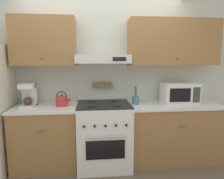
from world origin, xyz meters
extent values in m
plane|color=brown|center=(0.00, 0.00, 0.00)|extent=(16.00, 16.00, 0.00)
cube|color=silver|center=(0.00, 0.67, 1.27)|extent=(5.20, 0.08, 2.55)
cube|color=olive|center=(-0.84, 0.46, 1.84)|extent=(0.90, 0.33, 0.69)
sphere|color=brown|center=(-0.84, 0.29, 1.59)|extent=(0.02, 0.02, 0.02)
cube|color=olive|center=(1.08, 0.46, 1.84)|extent=(1.38, 0.33, 0.69)
sphere|color=brown|center=(1.08, 0.29, 1.59)|extent=(0.02, 0.02, 0.02)
cube|color=silver|center=(0.00, 0.44, 1.58)|extent=(0.80, 0.37, 0.13)
cube|color=black|center=(0.23, 0.26, 1.58)|extent=(0.19, 0.01, 0.06)
cube|color=olive|center=(0.00, 0.59, 1.16)|extent=(0.34, 0.07, 0.02)
cylinder|color=olive|center=(-0.14, 0.59, 1.20)|extent=(0.03, 0.03, 0.06)
cylinder|color=olive|center=(-0.07, 0.59, 1.20)|extent=(0.03, 0.03, 0.06)
cylinder|color=olive|center=(0.00, 0.59, 1.20)|extent=(0.03, 0.03, 0.06)
cylinder|color=olive|center=(0.07, 0.59, 1.20)|extent=(0.03, 0.03, 0.06)
cylinder|color=olive|center=(0.14, 0.59, 1.20)|extent=(0.03, 0.03, 0.06)
cube|color=olive|center=(-0.84, 0.32, 0.43)|extent=(0.90, 0.61, 0.87)
cube|color=white|center=(-0.84, 0.32, 0.88)|extent=(0.92, 0.63, 0.03)
cylinder|color=brown|center=(-0.84, 0.01, 0.65)|extent=(0.10, 0.01, 0.01)
cube|color=olive|center=(1.08, 0.32, 0.43)|extent=(1.38, 0.61, 0.87)
cube|color=white|center=(1.08, 0.32, 0.88)|extent=(1.40, 0.63, 0.03)
cylinder|color=brown|center=(1.08, 0.01, 0.65)|extent=(0.10, 0.01, 0.01)
cube|color=white|center=(0.00, 0.27, 0.46)|extent=(0.76, 0.69, 0.93)
cube|color=black|center=(0.00, -0.08, 0.39)|extent=(0.52, 0.01, 0.26)
cylinder|color=#ADAFB5|center=(0.00, -0.10, 0.58)|extent=(0.53, 0.02, 0.02)
cube|color=black|center=(0.00, 0.27, 0.93)|extent=(0.76, 0.69, 0.01)
cylinder|color=#232326|center=(-0.18, 0.11, 0.95)|extent=(0.11, 0.11, 0.02)
cylinder|color=#232326|center=(0.18, 0.11, 0.95)|extent=(0.11, 0.11, 0.02)
cylinder|color=#232326|center=(-0.18, 0.44, 0.95)|extent=(0.11, 0.11, 0.02)
cylinder|color=#232326|center=(0.18, 0.44, 0.95)|extent=(0.11, 0.11, 0.02)
cylinder|color=black|center=(-0.27, -0.08, 0.72)|extent=(0.03, 0.02, 0.03)
cylinder|color=black|center=(-0.14, -0.08, 0.72)|extent=(0.03, 0.02, 0.03)
cylinder|color=black|center=(0.00, -0.08, 0.72)|extent=(0.03, 0.02, 0.03)
cylinder|color=black|center=(0.14, -0.08, 0.72)|extent=(0.03, 0.02, 0.03)
cylinder|color=black|center=(0.27, -0.08, 0.72)|extent=(0.03, 0.02, 0.03)
cube|color=white|center=(0.00, 0.60, 0.97)|extent=(0.76, 0.04, 0.06)
cylinder|color=red|center=(-0.61, 0.37, 0.96)|extent=(0.18, 0.18, 0.12)
ellipsoid|color=red|center=(-0.61, 0.37, 1.02)|extent=(0.16, 0.16, 0.07)
sphere|color=black|center=(-0.61, 0.37, 1.06)|extent=(0.02, 0.02, 0.02)
cylinder|color=red|center=(-0.53, 0.37, 0.98)|extent=(0.11, 0.04, 0.09)
torus|color=black|center=(-0.61, 0.37, 1.04)|extent=(0.16, 0.01, 0.16)
cube|color=white|center=(-1.09, 0.37, 0.91)|extent=(0.20, 0.25, 0.03)
cube|color=white|center=(-1.09, 0.45, 1.07)|extent=(0.20, 0.08, 0.34)
cube|color=white|center=(-1.09, 0.36, 1.20)|extent=(0.20, 0.21, 0.07)
ellipsoid|color=#4C3323|center=(-1.09, 0.35, 0.99)|extent=(0.13, 0.13, 0.11)
cube|color=white|center=(1.19, 0.39, 1.06)|extent=(0.53, 0.34, 0.32)
cube|color=black|center=(1.13, 0.22, 1.06)|extent=(0.32, 0.01, 0.20)
cube|color=#38383D|center=(1.38, 0.22, 1.06)|extent=(0.11, 0.01, 0.23)
cylinder|color=slate|center=(0.49, 0.37, 0.96)|extent=(0.10, 0.10, 0.12)
cylinder|color=olive|center=(0.47, 0.36, 1.10)|extent=(0.01, 0.05, 0.16)
cylinder|color=#28282B|center=(0.50, 0.37, 1.10)|extent=(0.01, 0.04, 0.16)
cylinder|color=#B2B2B7|center=(0.51, 0.38, 1.10)|extent=(0.01, 0.03, 0.16)
camera|label=1|loc=(-0.16, -2.56, 1.57)|focal=32.00mm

